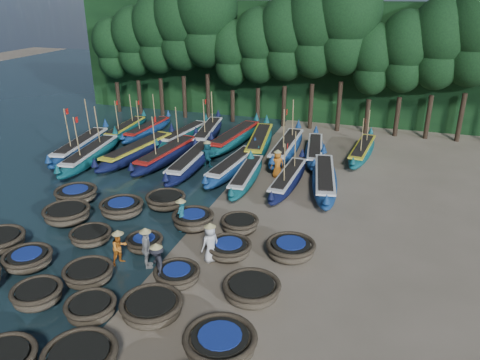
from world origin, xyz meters
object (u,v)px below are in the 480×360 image
(coracle_7, at_px, (91,309))
(coracle_15, at_px, (67,214))
(coracle_18, at_px, (229,249))
(long_boat_15, at_px, (287,148))
(coracle_22, at_px, (166,200))
(fisherman_6, at_px, (277,163))
(coracle_9, at_px, (220,343))
(coracle_23, at_px, (193,220))
(coracle_3, at_px, (80,359))
(coracle_19, at_px, (291,249))
(fisherman_0, at_px, (210,242))
(fisherman_4, at_px, (146,248))
(coracle_17, at_px, (144,243))
(long_boat_6, at_px, (246,176))
(long_boat_8, at_px, (324,179))
(fisherman_5, at_px, (208,154))
(coracle_20, at_px, (76,194))
(coracle_21, at_px, (122,208))
(long_boat_14, at_px, (259,142))
(coracle_8, at_px, (152,308))
(long_boat_2, at_px, (138,151))
(coracle_24, at_px, (240,224))
(coracle_12, at_px, (88,274))
(long_boat_16, at_px, (315,151))
(coracle_6, at_px, (37,295))
(long_boat_9, at_px, (126,130))
(long_boat_0, at_px, (81,146))
(long_boat_11, at_px, (184,135))
(long_boat_5, at_px, (233,166))
(fisherman_1, at_px, (181,214))
(long_boat_7, at_px, (288,179))
(coracle_16, at_px, (91,236))
(coracle_10, at_px, (0,241))
(coracle_13, at_px, (177,275))
(long_boat_3, at_px, (167,154))
(long_boat_10, at_px, (148,130))
(long_boat_4, at_px, (191,162))
(long_boat_12, at_px, (208,133))
(fisherman_2, at_px, (119,247))

(coracle_7, relative_size, coracle_15, 0.74)
(coracle_18, bearing_deg, long_boat_15, 92.44)
(coracle_22, relative_size, fisherman_6, 1.26)
(coracle_9, height_order, coracle_23, same)
(coracle_3, height_order, coracle_19, coracle_3)
(fisherman_0, relative_size, fisherman_4, 0.99)
(coracle_3, height_order, coracle_7, coracle_3)
(coracle_19, bearing_deg, fisherman_6, 107.50)
(coracle_17, relative_size, long_boat_6, 0.24)
(long_boat_8, height_order, fisherman_5, fisherman_5)
(coracle_20, relative_size, coracle_21, 0.95)
(long_boat_15, bearing_deg, long_boat_14, 166.84)
(coracle_8, height_order, long_boat_2, long_boat_2)
(coracle_3, distance_m, coracle_9, 4.35)
(coracle_23, bearing_deg, coracle_24, 9.15)
(coracle_19, xyz_separation_m, fisherman_0, (-3.25, -1.35, 0.49))
(coracle_24, bearing_deg, coracle_12, -127.32)
(long_boat_15, xyz_separation_m, long_boat_16, (1.98, 0.14, -0.08))
(coracle_6, bearing_deg, long_boat_15, 75.21)
(long_boat_9, bearing_deg, coracle_21, -64.34)
(long_boat_0, bearing_deg, long_boat_11, 33.82)
(coracle_24, height_order, long_boat_5, long_boat_5)
(long_boat_15, bearing_deg, coracle_7, -98.35)
(fisherman_1, bearing_deg, long_boat_7, 157.87)
(coracle_19, bearing_deg, coracle_16, -169.93)
(coracle_10, distance_m, long_boat_15, 19.14)
(long_boat_8, xyz_separation_m, fisherman_4, (-5.85, -10.87, 0.38))
(coracle_13, bearing_deg, coracle_21, 139.08)
(coracle_16, bearing_deg, coracle_23, 35.09)
(coracle_6, distance_m, long_boat_3, 15.68)
(long_boat_6, relative_size, long_boat_10, 0.99)
(coracle_10, distance_m, coracle_18, 10.44)
(coracle_6, bearing_deg, coracle_24, 54.70)
(coracle_19, bearing_deg, long_boat_2, 144.12)
(long_boat_4, bearing_deg, long_boat_2, 167.65)
(coracle_13, xyz_separation_m, coracle_19, (3.92, 3.33, 0.05))
(coracle_6, height_order, long_boat_2, long_boat_2)
(coracle_19, bearing_deg, coracle_8, -125.03)
(long_boat_8, bearing_deg, coracle_13, -119.36)
(coracle_13, relative_size, long_boat_2, 0.23)
(long_boat_12, bearing_deg, long_boat_15, -23.60)
(coracle_3, xyz_separation_m, long_boat_2, (-8.04, 17.75, 0.15))
(coracle_13, bearing_deg, fisherman_0, 71.24)
(coracle_7, bearing_deg, coracle_17, 96.08)
(fisherman_2, relative_size, fisherman_5, 0.89)
(long_boat_12, relative_size, fisherman_0, 4.21)
(long_boat_2, bearing_deg, long_boat_7, -0.53)
(coracle_21, height_order, coracle_22, coracle_21)
(long_boat_5, height_order, long_boat_12, long_boat_12)
(coracle_8, height_order, fisherman_5, fisherman_5)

